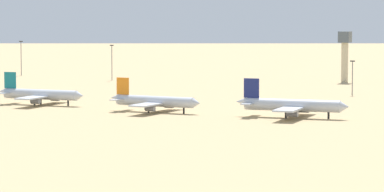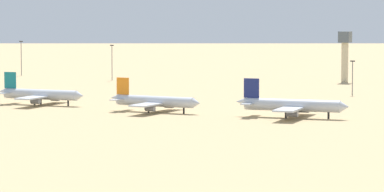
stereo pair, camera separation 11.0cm
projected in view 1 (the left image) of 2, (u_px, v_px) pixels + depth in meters
The scene contains 8 objects.
ground at pixel (170, 109), 371.95m from camera, with size 4000.00×4000.00×0.00m, color tan.
parked_jet_teal_2 at pixel (40, 94), 387.84m from camera, with size 34.61×29.04×11.44m.
parked_jet_orange_3 at pixel (154, 101), 361.71m from camera, with size 33.73×28.29×11.16m.
parked_jet_navy_4 at pixel (291, 105), 343.88m from camera, with size 36.80×31.06×12.15m.
control_tower at pixel (345, 51), 502.30m from camera, with size 5.20×5.20×23.24m.
light_pole_west at pixel (112, 60), 513.64m from camera, with size 1.80×0.50×16.69m.
light_pole_mid at pixel (352, 75), 430.92m from camera, with size 1.80×0.50×13.58m.
light_pole_east at pixel (21, 56), 548.18m from camera, with size 1.80×0.50×17.36m.
Camera 1 is at (162.48, -332.80, 35.61)m, focal length 102.51 mm.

